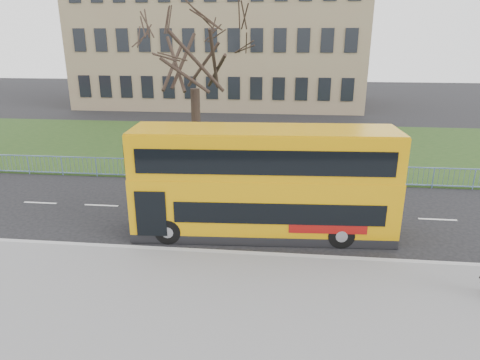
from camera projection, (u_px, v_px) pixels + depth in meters
name	position (u px, v px, depth m)	size (l,w,h in m)	color
ground	(221.00, 235.00, 16.86)	(120.00, 120.00, 0.00)	black
pavement	(181.00, 355.00, 10.49)	(80.00, 10.50, 0.12)	slate
kerb	(215.00, 253.00, 15.38)	(80.00, 0.20, 0.14)	#999A9C
grass_verge	(251.00, 146.00, 30.31)	(80.00, 15.40, 0.08)	#1B3613
guard_railing	(239.00, 172.00, 22.89)	(40.00, 0.12, 1.10)	#6581B4
bare_tree	(194.00, 74.00, 24.85)	(7.36, 7.36, 10.52)	black
civic_building	(222.00, 39.00, 48.05)	(30.00, 15.00, 14.00)	#8C7358
yellow_bus	(263.00, 180.00, 16.34)	(10.08, 2.92, 4.17)	#D59608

